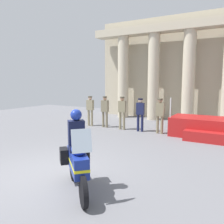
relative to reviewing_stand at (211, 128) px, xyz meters
name	(u,v)px	position (x,y,z in m)	size (l,w,h in m)	color
ground_plane	(47,173)	(-3.31, -6.75, -0.42)	(28.00, 28.00, 0.00)	slate
colonnade_backdrop	(173,66)	(-2.96, 4.01, 3.06)	(10.59, 1.59, 6.70)	#B6AB91
reviewing_stand	(211,128)	(0.00, 0.00, 0.00)	(3.54, 2.18, 1.77)	#A51919
officer_in_row_0	(90,108)	(-6.34, -0.40, 0.58)	(0.41, 0.27, 1.68)	gray
officer_in_row_1	(105,109)	(-5.40, -0.35, 0.58)	(0.41, 0.27, 1.70)	#7A7056
officer_in_row_2	(122,110)	(-4.30, -0.41, 0.60)	(0.41, 0.27, 1.72)	#847A5B
officer_in_row_3	(140,112)	(-3.29, -0.39, 0.56)	(0.41, 0.27, 1.66)	#191E42
officer_in_row_4	(160,113)	(-2.28, -0.37, 0.58)	(0.41, 0.27, 1.70)	#847A5B
motorcycle_with_rider	(77,157)	(-1.95, -7.12, 0.38)	(1.61, 1.52, 1.90)	black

